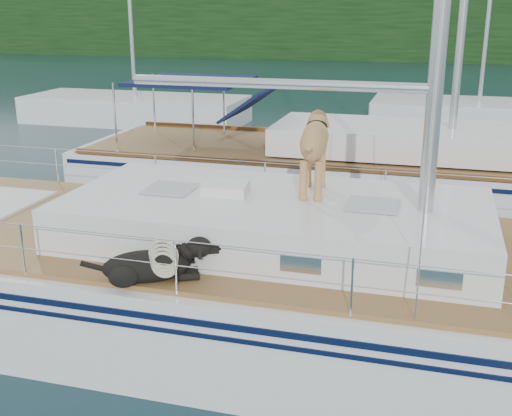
% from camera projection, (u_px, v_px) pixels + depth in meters
% --- Properties ---
extents(ground, '(120.00, 120.00, 0.00)m').
position_uv_depth(ground, '(216.00, 322.00, 8.66)').
color(ground, black).
rests_on(ground, ground).
extents(tree_line, '(90.00, 3.00, 6.00)m').
position_uv_depth(tree_line, '(410.00, 21.00, 49.04)').
color(tree_line, black).
rests_on(tree_line, ground).
extents(shore_bank, '(92.00, 1.00, 1.20)m').
position_uv_depth(shore_bank, '(408.00, 52.00, 50.86)').
color(shore_bank, '#595147').
rests_on(shore_bank, ground).
extents(main_sailboat, '(12.00, 3.92, 14.01)m').
position_uv_depth(main_sailboat, '(223.00, 277.00, 8.43)').
color(main_sailboat, white).
rests_on(main_sailboat, ground).
extents(neighbor_sailboat, '(11.00, 3.50, 13.30)m').
position_uv_depth(neighbor_sailboat, '(338.00, 173.00, 13.86)').
color(neighbor_sailboat, white).
rests_on(neighbor_sailboat, ground).
extents(bg_boat_west, '(8.00, 3.00, 11.65)m').
position_uv_depth(bg_boat_west, '(136.00, 110.00, 23.46)').
color(bg_boat_west, white).
rests_on(bg_boat_west, ground).
extents(bg_boat_center, '(7.20, 3.00, 11.65)m').
position_uv_depth(bg_boat_center, '(478.00, 116.00, 22.16)').
color(bg_boat_center, white).
rests_on(bg_boat_center, ground).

